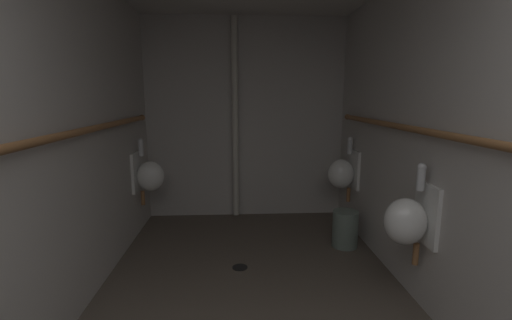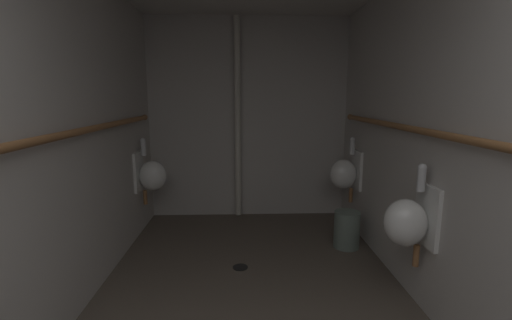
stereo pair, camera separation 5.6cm
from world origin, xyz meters
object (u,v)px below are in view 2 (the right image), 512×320
at_px(urinal_right_far, 345,173).
at_px(floor_drain, 240,267).
at_px(urinal_left_mid, 151,175).
at_px(waste_bin, 347,229).
at_px(standpipe_back_wall, 238,120).
at_px(urinal_right_mid, 408,221).

bearing_deg(urinal_right_far, floor_drain, -143.65).
bearing_deg(urinal_left_mid, waste_bin, -12.76).
relative_size(urinal_left_mid, standpipe_back_wall, 0.31).
bearing_deg(standpipe_back_wall, urinal_left_mid, -152.24).
distance_m(urinal_left_mid, urinal_right_mid, 2.70).
bearing_deg(urinal_right_mid, urinal_left_mid, 144.67).
xyz_separation_m(urinal_left_mid, urinal_right_far, (2.20, -0.00, 0.00)).
relative_size(floor_drain, waste_bin, 0.37).
bearing_deg(urinal_left_mid, floor_drain, -41.40).
relative_size(urinal_left_mid, urinal_right_mid, 1.00).
bearing_deg(floor_drain, urinal_left_mid, 138.60).
xyz_separation_m(standpipe_back_wall, floor_drain, (0.03, -1.39, -1.25)).
height_order(urinal_right_far, floor_drain, urinal_right_far).
height_order(urinal_right_mid, waste_bin, urinal_right_mid).
xyz_separation_m(floor_drain, waste_bin, (1.10, 0.41, 0.19)).
bearing_deg(urinal_right_far, urinal_left_mid, 179.92).
height_order(urinal_left_mid, urinal_right_mid, same).
bearing_deg(floor_drain, urinal_right_far, 36.35).
relative_size(urinal_right_far, standpipe_back_wall, 0.31).
height_order(urinal_right_mid, floor_drain, urinal_right_mid).
distance_m(urinal_left_mid, standpipe_back_wall, 1.24).
bearing_deg(standpipe_back_wall, floor_drain, -88.63).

